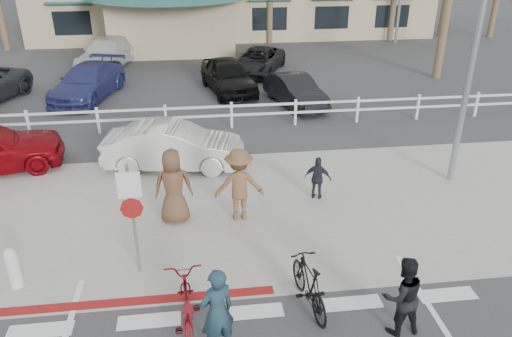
{
  "coord_description": "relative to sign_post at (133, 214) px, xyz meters",
  "views": [
    {
      "loc": [
        -0.88,
        -6.87,
        6.82
      ],
      "look_at": [
        0.48,
        3.91,
        1.5
      ],
      "focal_mm": 35.0,
      "sensor_mm": 36.0,
      "label": 1
    }
  ],
  "objects": [
    {
      "name": "ground",
      "position": [
        2.3,
        -2.2,
        -1.45
      ],
      "size": [
        140.0,
        140.0,
        0.0
      ],
      "primitive_type": "plane",
      "color": "#333335"
    },
    {
      "name": "sidewalk_plaza",
      "position": [
        2.3,
        2.3,
        -1.44
      ],
      "size": [
        22.0,
        7.0,
        0.01
      ],
      "primitive_type": "cube",
      "color": "gray",
      "rests_on": "ground"
    },
    {
      "name": "cross_street",
      "position": [
        2.3,
        6.3,
        -1.45
      ],
      "size": [
        40.0,
        5.0,
        0.01
      ],
      "primitive_type": "cube",
      "color": "#333335",
      "rests_on": "ground"
    },
    {
      "name": "parking_lot",
      "position": [
        2.3,
        15.8,
        -1.45
      ],
      "size": [
        50.0,
        16.0,
        0.01
      ],
      "primitive_type": "cube",
      "color": "#333335",
      "rests_on": "ground"
    },
    {
      "name": "curb_red",
      "position": [
        -0.7,
        -1.0,
        -1.44
      ],
      "size": [
        7.0,
        0.25,
        0.02
      ],
      "primitive_type": "cube",
      "color": "maroon",
      "rests_on": "ground"
    },
    {
      "name": "rail_fence",
      "position": [
        2.8,
        8.3,
        -0.95
      ],
      "size": [
        29.4,
        0.16,
        1.0
      ],
      "primitive_type": null,
      "color": "silver",
      "rests_on": "ground"
    },
    {
      "name": "sign_post",
      "position": [
        0.0,
        0.0,
        0.0
      ],
      "size": [
        0.5,
        0.1,
        2.9
      ],
      "primitive_type": null,
      "color": "gray",
      "rests_on": "ground"
    },
    {
      "name": "bollard_0",
      "position": [
        -2.5,
        -0.2,
        -0.97
      ],
      "size": [
        0.26,
        0.26,
        0.95
      ],
      "primitive_type": null,
      "color": "silver",
      "rests_on": "ground"
    },
    {
      "name": "streetlight_0",
      "position": [
        8.8,
        3.3,
        3.05
      ],
      "size": [
        0.6,
        2.0,
        9.0
      ],
      "primitive_type": null,
      "color": "gray",
      "rests_on": "ground"
    },
    {
      "name": "info_sign",
      "position": [
        16.3,
        19.8,
        1.35
      ],
      "size": [
        1.2,
        0.16,
        5.6
      ],
      "primitive_type": null,
      "color": "navy",
      "rests_on": "ground"
    },
    {
      "name": "bike_red",
      "position": [
        1.03,
        -1.91,
        -0.92
      ],
      "size": [
        0.83,
        2.07,
        1.07
      ],
      "primitive_type": "imported",
      "rotation": [
        0.0,
        0.0,
        3.2
      ],
      "color": "maroon",
      "rests_on": "ground"
    },
    {
      "name": "rider_red",
      "position": [
        1.58,
        -2.47,
        -0.57
      ],
      "size": [
        0.75,
        0.64,
        1.75
      ],
      "primitive_type": "imported",
      "rotation": [
        0.0,
        0.0,
        3.57
      ],
      "color": "#1A343F",
      "rests_on": "ground"
    },
    {
      "name": "bike_black",
      "position": [
        3.41,
        -1.54,
        -0.92
      ],
      "size": [
        0.77,
        1.82,
        1.06
      ],
      "primitive_type": "imported",
      "rotation": [
        0.0,
        0.0,
        3.3
      ],
      "color": "black",
      "rests_on": "ground"
    },
    {
      "name": "rider_black",
      "position": [
        4.92,
        -2.39,
        -0.65
      ],
      "size": [
        0.82,
        0.66,
        1.6
      ],
      "primitive_type": "imported",
      "rotation": [
        0.0,
        0.0,
        3.21
      ],
      "color": "black",
      "rests_on": "ground"
    },
    {
      "name": "pedestrian_a",
      "position": [
        2.38,
        1.93,
        -0.48
      ],
      "size": [
        1.26,
        0.73,
        1.93
      ],
      "primitive_type": "imported",
      "rotation": [
        0.0,
        0.0,
        3.13
      ],
      "color": "brown",
      "rests_on": "ground"
    },
    {
      "name": "pedestrian_child",
      "position": [
        4.6,
        2.69,
        -0.83
      ],
      "size": [
        0.79,
        0.56,
        1.24
      ],
      "primitive_type": "imported",
      "rotation": [
        0.0,
        0.0,
        2.75
      ],
      "color": "#21212A",
      "rests_on": "ground"
    },
    {
      "name": "pedestrian_b",
      "position": [
        0.75,
        2.01,
        -0.47
      ],
      "size": [
        0.97,
        0.64,
        1.96
      ],
      "primitive_type": "imported",
      "rotation": [
        0.0,
        0.0,
        3.16
      ],
      "color": "brown",
      "rests_on": "ground"
    },
    {
      "name": "car_white_sedan",
      "position": [
        0.67,
        5.18,
        -0.75
      ],
      "size": [
        4.44,
        2.09,
        1.41
      ],
      "primitive_type": "imported",
      "rotation": [
        0.0,
        0.0,
        1.43
      ],
      "color": "silver",
      "rests_on": "ground"
    },
    {
      "name": "lot_car_1",
      "position": [
        -3.18,
        12.72,
        -0.75
      ],
      "size": [
        3.17,
        5.17,
        1.4
      ],
      "primitive_type": "imported",
      "rotation": [
        0.0,
        0.0,
        -0.27
      ],
      "color": "navy",
      "rests_on": "ground"
    },
    {
      "name": "lot_car_2",
      "position": [
        2.91,
        12.76,
        -0.7
      ],
      "size": [
        2.65,
        4.67,
        1.5
      ],
      "primitive_type": "imported",
      "rotation": [
        0.0,
        0.0,
        0.21
      ],
      "color": "black",
      "rests_on": "ground"
    },
    {
      "name": "lot_car_3",
      "position": [
        5.54,
        10.6,
        -0.82
      ],
      "size": [
        2.3,
        4.01,
        1.25
      ],
      "primitive_type": "imported",
      "rotation": [
        0.0,
        0.0,
        0.27
      ],
      "color": "black",
      "rests_on": "ground"
    },
    {
      "name": "lot_car_4",
      "position": [
        -3.09,
        18.07,
        -0.71
      ],
      "size": [
        3.23,
        5.42,
        1.47
      ],
      "primitive_type": "imported",
      "rotation": [
        0.0,
        0.0,
        -0.25
      ],
      "color": "silver",
      "rests_on": "ground"
    },
    {
      "name": "lot_car_5",
      "position": [
        4.63,
        15.85,
        -0.84
      ],
      "size": [
        3.63,
        4.83,
        1.22
      ],
      "primitive_type": "imported",
      "rotation": [
        0.0,
        0.0,
        -0.42
      ],
      "color": "black",
      "rests_on": "ground"
    }
  ]
}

